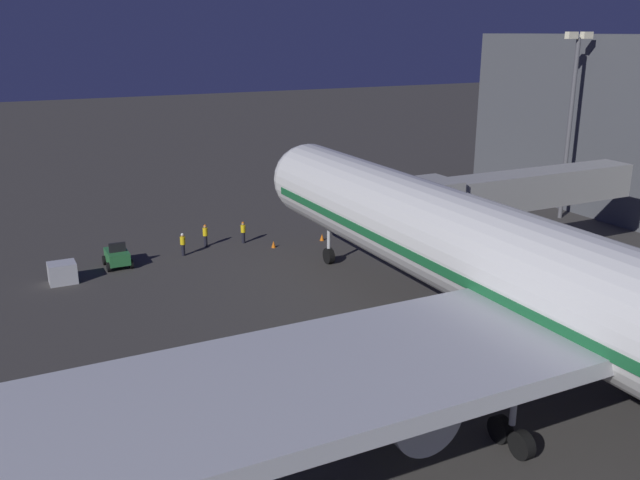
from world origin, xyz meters
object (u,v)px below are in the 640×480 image
Objects in this scene: jet_bridge at (506,193)px; traffic_cone_nose_starboard at (274,244)px; apron_floodlight_mast at (571,113)px; ground_crew_near_nose_gear at (183,243)px; ground_crew_by_belt_loader at (243,231)px; baggage_tug_spare at (117,257)px; baggage_container_near_belt at (62,273)px; ground_crew_marshaller_fwd at (205,234)px; airliner_at_gate at (578,299)px; traffic_cone_nose_port at (322,237)px.

traffic_cone_nose_starboard is at bearing -43.80° from jet_bridge.
jet_bridge is 1.17× the size of apron_floodlight_mast.
ground_crew_near_nose_gear reaches higher than ground_crew_by_belt_loader.
traffic_cone_nose_starboard is at bearing 175.71° from baggage_tug_spare.
baggage_container_near_belt is 1.01× the size of ground_crew_by_belt_loader.
ground_crew_marshaller_fwd is 5.61m from traffic_cone_nose_starboard.
airliner_at_gate is at bearing 107.05° from ground_crew_near_nose_gear.
baggage_tug_spare is 12.25m from traffic_cone_nose_starboard.
airliner_at_gate is 34.13m from baggage_container_near_belt.
traffic_cone_nose_starboard is (-12.20, 0.91, -0.51)m from baggage_tug_spare.
ground_crew_marshaller_fwd is at bearing -10.99° from apron_floodlight_mast.
traffic_cone_nose_port is (-11.52, 1.25, -0.74)m from ground_crew_near_nose_gear.
airliner_at_gate is at bearing 45.09° from apron_floodlight_mast.
traffic_cone_nose_starboard is (-7.12, 1.25, -0.74)m from ground_crew_near_nose_gear.
ground_crew_near_nose_gear is at bearing -6.20° from traffic_cone_nose_port.
ground_crew_marshaller_fwd is (7.02, -31.89, -4.64)m from airliner_at_gate.
baggage_container_near_belt is 12.02m from ground_crew_marshaller_fwd.
apron_floodlight_mast is at bearing -149.37° from jet_bridge.
apron_floodlight_mast is at bearing 176.49° from baggage_container_near_belt.
airliner_at_gate is 32.46× the size of ground_crew_marshaller_fwd.
ground_crew_by_belt_loader is at bearing -169.17° from ground_crew_near_nose_gear.
traffic_cone_nose_port is (-2.20, -29.12, -5.39)m from airliner_at_gate.
ground_crew_by_belt_loader is 6.59m from traffic_cone_nose_port.
baggage_tug_spare is at bearing 14.13° from ground_crew_marshaller_fwd.
ground_crew_by_belt_loader reaches higher than baggage_container_near_belt.
baggage_tug_spare is 1.36× the size of ground_crew_by_belt_loader.
airliner_at_gate is 29.70m from traffic_cone_nose_port.
baggage_container_near_belt is (29.13, -11.48, -5.08)m from jet_bridge.
baggage_tug_spare is at bearing -3.15° from traffic_cone_nose_port.
jet_bridge is 23.74m from ground_crew_marshaller_fwd.
ground_crew_near_nose_gear is at bearing 33.53° from ground_crew_marshaller_fwd.
baggage_container_near_belt is at bearing -21.51° from jet_bridge.
baggage_tug_spare reaches higher than ground_crew_marshaller_fwd.
ground_crew_near_nose_gear is at bearing -72.95° from airliner_at_gate.
apron_floodlight_mast is at bearing 172.71° from traffic_cone_nose_starboard.
baggage_tug_spare reaches higher than traffic_cone_nose_starboard.
ground_crew_marshaller_fwd reaches higher than ground_crew_by_belt_loader.
ground_crew_near_nose_gear is at bearing -34.22° from jet_bridge.
traffic_cone_nose_starboard is at bearing -177.02° from baggage_container_near_belt.
traffic_cone_nose_port is (23.30, -3.54, -9.53)m from apron_floodlight_mast.
jet_bridge reaches higher than ground_crew_by_belt_loader.
baggage_tug_spare is 4.44m from baggage_container_near_belt.
jet_bridge is at bearing 30.63° from apron_floodlight_mast.
airliner_at_gate is 109.52× the size of traffic_cone_nose_port.
jet_bridge reaches higher than traffic_cone_nose_port.
airliner_at_gate is at bearing 57.59° from jet_bridge.
jet_bridge is 17.71m from apron_floodlight_mast.
apron_floodlight_mast is 6.75× the size of baggage_tug_spare.
ground_crew_marshaller_fwd is 9.66m from traffic_cone_nose_port.
jet_bridge is 24.62m from ground_crew_near_nose_gear.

